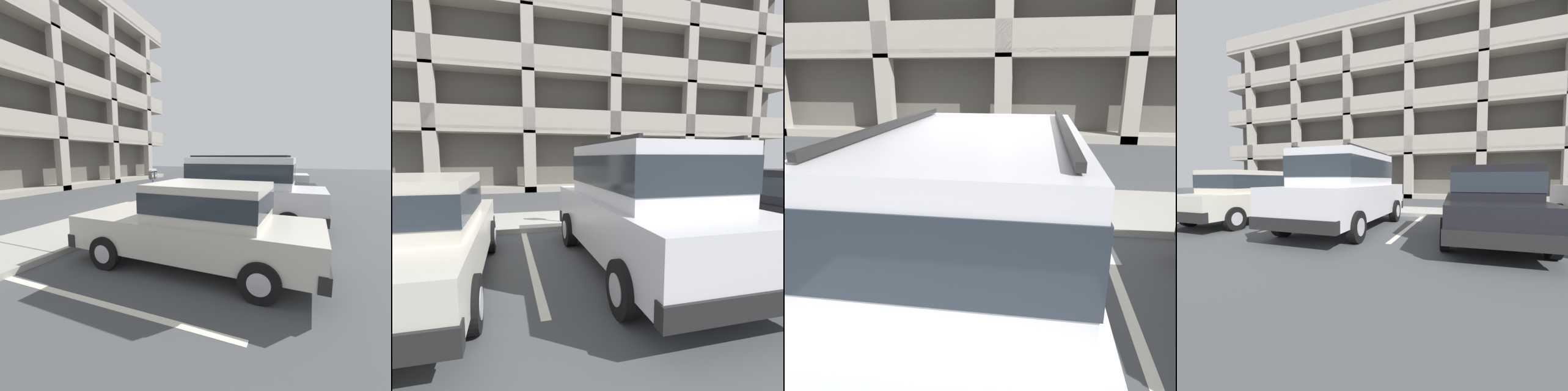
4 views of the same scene
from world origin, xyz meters
The scene contains 8 objects.
ground_plane centered at (0.00, 0.00, -0.05)m, with size 80.00×80.00×0.10m.
sidewalk centered at (0.00, 1.30, 0.06)m, with size 40.00×2.20×0.12m.
parking_stall_lines centered at (1.63, -1.40, 0.00)m, with size 13.19×4.80×0.01m.
silver_suv centered at (0.11, -2.51, 1.09)m, with size 2.02×4.78×2.03m.
red_sedan centered at (-3.18, -2.54, 0.82)m, with size 1.92×4.52×1.54m.
parking_meter_near centered at (-0.10, 0.35, 1.22)m, with size 0.35×0.12×1.48m.
parking_garage centered at (-0.76, 14.18, 6.03)m, with size 32.00×10.00×13.25m.
fire_hydrant centered at (3.94, 0.65, 0.46)m, with size 0.30×0.30×0.70m.
Camera 2 is at (-2.02, -6.93, 1.77)m, focal length 28.00 mm.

